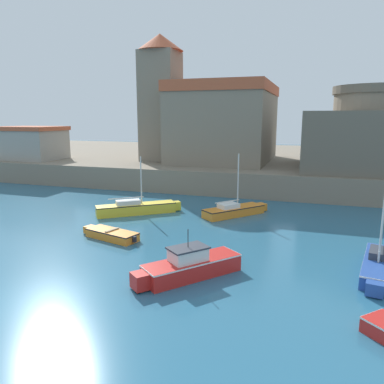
# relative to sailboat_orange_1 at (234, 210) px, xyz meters

# --- Properties ---
(ground_plane) EXTENTS (200.00, 200.00, 0.00)m
(ground_plane) POSITION_rel_sailboat_orange_1_xyz_m (-4.87, -16.32, -0.43)
(ground_plane) COLOR #28607F
(quay_seawall) EXTENTS (120.00, 40.00, 2.43)m
(quay_seawall) POSITION_rel_sailboat_orange_1_xyz_m (-4.87, 26.42, 0.78)
(quay_seawall) COLOR gray
(quay_seawall) RESTS_ON ground
(sailboat_orange_1) EXTENTS (4.65, 5.26, 4.95)m
(sailboat_orange_1) POSITION_rel_sailboat_orange_1_xyz_m (0.00, 0.00, 0.00)
(sailboat_orange_1) COLOR orange
(sailboat_orange_1) RESTS_ON ground
(sailboat_blue_2) EXTENTS (2.28, 5.91, 5.05)m
(sailboat_blue_2) POSITION_rel_sailboat_orange_1_xyz_m (9.22, -8.98, 0.01)
(sailboat_blue_2) COLOR #284C9E
(sailboat_blue_2) RESTS_ON ground
(sailboat_yellow_3) EXTENTS (6.07, 5.04, 4.68)m
(sailboat_yellow_3) POSITION_rel_sailboat_orange_1_xyz_m (-7.65, -2.01, 0.07)
(sailboat_yellow_3) COLOR yellow
(sailboat_yellow_3) RESTS_ON ground
(dinghy_orange_5) EXTENTS (4.38, 2.23, 0.63)m
(dinghy_orange_5) POSITION_rel_sailboat_orange_1_xyz_m (-6.41, -8.28, -0.13)
(dinghy_orange_5) COLOR orange
(dinghy_orange_5) RESTS_ON ground
(motorboat_red_6) EXTENTS (4.50, 5.13, 2.46)m
(motorboat_red_6) POSITION_rel_sailboat_orange_1_xyz_m (0.34, -12.33, 0.15)
(motorboat_red_6) COLOR red
(motorboat_red_6) RESTS_ON ground
(church) EXTENTS (16.05, 15.30, 15.07)m
(church) POSITION_rel_sailboat_orange_1_xyz_m (-6.14, 16.71, 7.22)
(church) COLOR gray
(church) RESTS_ON quay_seawall
(fortress) EXTENTS (13.11, 13.11, 8.38)m
(fortress) POSITION_rel_sailboat_orange_1_xyz_m (11.13, 13.52, 5.35)
(fortress) COLOR #685E4F
(fortress) RESTS_ON quay_seawall
(lighthouse) EXTENTS (1.86, 1.86, 14.73)m
(lighthouse) POSITION_rel_sailboat_orange_1_xyz_m (-12.87, 15.08, 9.17)
(lighthouse) COLOR silver
(lighthouse) RESTS_ON quay_seawall
(harbor_shed_mid_row) EXTENTS (7.75, 6.06, 4.19)m
(harbor_shed_mid_row) POSITION_rel_sailboat_orange_1_xyz_m (-28.87, 10.79, 4.11)
(harbor_shed_mid_row) COLOR gray
(harbor_shed_mid_row) RESTS_ON quay_seawall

